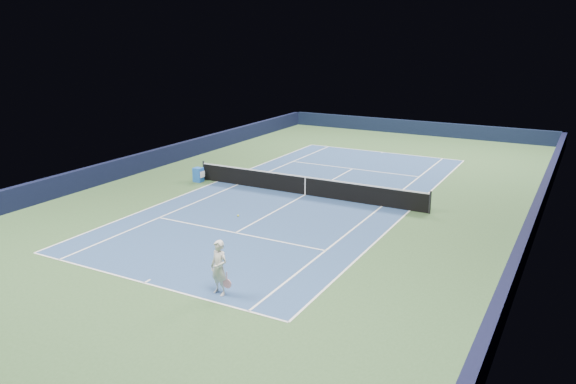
% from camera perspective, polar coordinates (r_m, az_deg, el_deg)
% --- Properties ---
extents(ground, '(40.00, 40.00, 0.00)m').
position_cam_1_polar(ground, '(28.73, 1.75, -0.29)').
color(ground, '#33522C').
rests_on(ground, ground).
extents(wall_far, '(22.00, 0.35, 1.10)m').
position_cam_1_polar(wall_far, '(46.76, 12.88, 6.39)').
color(wall_far, black).
rests_on(wall_far, ground).
extents(wall_right, '(0.35, 40.00, 1.10)m').
position_cam_1_polar(wall_right, '(25.80, 23.76, -2.34)').
color(wall_right, black).
rests_on(wall_right, ground).
extents(wall_left, '(0.35, 40.00, 1.10)m').
position_cam_1_polar(wall_left, '(34.68, -14.43, 3.00)').
color(wall_left, black).
rests_on(wall_left, ground).
extents(court_surface, '(10.97, 23.77, 0.01)m').
position_cam_1_polar(court_surface, '(28.73, 1.75, -0.29)').
color(court_surface, navy).
rests_on(court_surface, ground).
extents(baseline_far, '(10.97, 0.08, 0.00)m').
position_cam_1_polar(baseline_far, '(39.39, 9.61, 4.01)').
color(baseline_far, white).
rests_on(baseline_far, ground).
extents(baseline_near, '(10.97, 0.08, 0.00)m').
position_cam_1_polar(baseline_near, '(19.53, -14.41, -8.93)').
color(baseline_near, white).
rests_on(baseline_near, ground).
extents(sideline_doubles_right, '(0.08, 23.77, 0.00)m').
position_cam_1_polar(sideline_doubles_right, '(26.82, 12.27, -1.85)').
color(sideline_doubles_right, white).
rests_on(sideline_doubles_right, ground).
extents(sideline_doubles_left, '(0.08, 23.77, 0.00)m').
position_cam_1_polar(sideline_doubles_left, '(31.49, -7.19, 1.07)').
color(sideline_doubles_left, white).
rests_on(sideline_doubles_left, ground).
extents(sideline_singles_right, '(0.08, 23.77, 0.00)m').
position_cam_1_polar(sideline_singles_right, '(27.21, 9.51, -1.44)').
color(sideline_singles_right, white).
rests_on(sideline_singles_right, ground).
extents(sideline_singles_left, '(0.08, 23.77, 0.00)m').
position_cam_1_polar(sideline_singles_left, '(30.73, -5.11, 0.76)').
color(sideline_singles_left, white).
rests_on(sideline_singles_left, ground).
extents(service_line_far, '(8.23, 0.08, 0.00)m').
position_cam_1_polar(service_line_far, '(34.37, 6.59, 2.37)').
color(service_line_far, white).
rests_on(service_line_far, ground).
extents(service_line_near, '(8.23, 0.08, 0.00)m').
position_cam_1_polar(service_line_near, '(23.48, -5.34, -4.14)').
color(service_line_near, white).
rests_on(service_line_near, ground).
extents(center_service_line, '(0.08, 12.80, 0.00)m').
position_cam_1_polar(center_service_line, '(28.73, 1.76, -0.28)').
color(center_service_line, white).
rests_on(center_service_line, ground).
extents(center_mark_far, '(0.08, 0.30, 0.00)m').
position_cam_1_polar(center_mark_far, '(39.26, 9.54, 3.97)').
color(center_mark_far, white).
rests_on(center_mark_far, ground).
extents(center_mark_near, '(0.08, 0.30, 0.00)m').
position_cam_1_polar(center_mark_near, '(19.63, -14.11, -8.78)').
color(center_mark_near, white).
rests_on(center_mark_near, ground).
extents(tennis_net, '(12.90, 0.10, 1.07)m').
position_cam_1_polar(tennis_net, '(28.59, 1.76, 0.68)').
color(tennis_net, black).
rests_on(tennis_net, ground).
extents(sponsor_cube, '(0.57, 0.45, 0.79)m').
position_cam_1_polar(sponsor_cube, '(31.53, -9.09, 1.74)').
color(sponsor_cube, blue).
rests_on(sponsor_cube, ground).
extents(tennis_player, '(0.85, 1.32, 2.39)m').
position_cam_1_polar(tennis_player, '(17.96, -7.00, -7.66)').
color(tennis_player, silver).
rests_on(tennis_player, ground).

